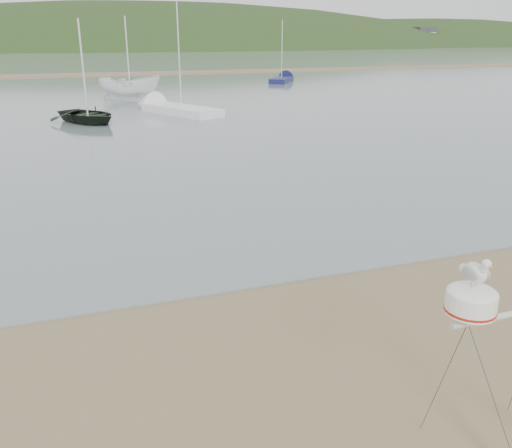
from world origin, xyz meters
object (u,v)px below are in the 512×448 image
object	(u,v)px
sailboat_white_near	(160,107)
sailboat_blue_far	(285,78)
boat_white	(128,68)
boat_dark	(85,84)

from	to	relation	value
sailboat_white_near	sailboat_blue_far	bearing A→B (deg)	49.14
sailboat_white_near	sailboat_blue_far	xyz separation A→B (m)	(17.78, 20.55, 0.00)
sailboat_white_near	boat_white	bearing A→B (deg)	97.61
boat_white	sailboat_white_near	size ratio (longest dim) A/B	0.59
boat_dark	sailboat_blue_far	xyz separation A→B (m)	(22.77, 24.56, -1.98)
boat_dark	sailboat_white_near	distance (m)	6.70
boat_white	sailboat_white_near	bearing A→B (deg)	-153.07
sailboat_white_near	boat_dark	bearing A→B (deg)	-141.23
sailboat_white_near	sailboat_blue_far	distance (m)	27.18
sailboat_blue_far	boat_dark	bearing A→B (deg)	-132.83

